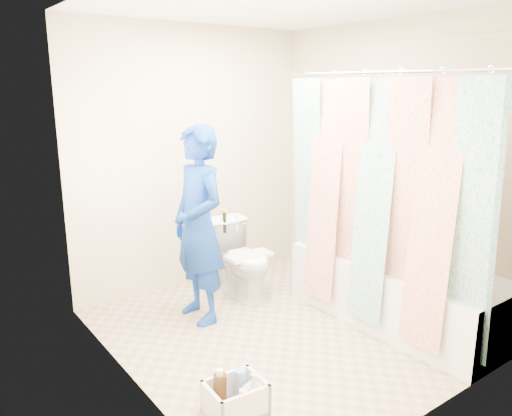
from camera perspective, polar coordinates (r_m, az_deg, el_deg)
floor at (r=4.02m, az=2.83°, el=-13.74°), size 2.60×2.60×0.00m
ceiling at (r=3.61m, az=3.32°, el=22.39°), size 2.40×2.60×0.02m
wall_back at (r=4.69m, az=-7.17°, el=5.62°), size 2.40×0.02×2.40m
wall_front at (r=2.78m, az=20.41°, el=-0.83°), size 2.40×0.02×2.40m
wall_left at (r=3.02m, az=-14.76°, el=0.72°), size 0.02×2.60×2.40m
wall_right at (r=4.48m, az=15.01°, el=4.87°), size 0.02×2.60×2.40m
bathtub at (r=4.21m, az=15.76°, el=-8.97°), size 0.70×1.75×0.50m
curtain_rod at (r=3.64m, az=14.23°, el=14.82°), size 0.02×1.90×0.02m
shower_curtain at (r=3.73m, az=13.39°, el=0.42°), size 0.06×1.75×1.80m
toilet at (r=4.53m, az=-1.57°, el=-5.81°), size 0.40×0.68×0.68m
tank_lid at (r=4.42m, az=-0.80°, el=-5.48°), size 0.42×0.19×0.03m
tank_internals at (r=4.55m, az=-3.26°, el=-1.36°), size 0.17×0.05×0.22m
plumber at (r=3.96m, az=-6.58°, el=-1.98°), size 0.38×0.58×1.58m
cleaning_caddy at (r=3.10m, az=-2.17°, el=-20.92°), size 0.35×0.29×0.25m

